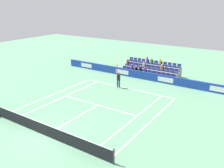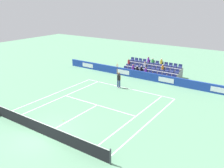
{
  "view_description": "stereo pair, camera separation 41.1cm",
  "coord_description": "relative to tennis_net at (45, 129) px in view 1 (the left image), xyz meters",
  "views": [
    {
      "loc": [
        -12.47,
        10.13,
        9.3
      ],
      "look_at": [
        0.45,
        -9.51,
        1.1
      ],
      "focal_mm": 38.77,
      "sensor_mm": 36.0,
      "label": 1
    },
    {
      "loc": [
        -12.81,
        9.9,
        9.3
      ],
      "look_at": [
        0.45,
        -9.51,
        1.1
      ],
      "focal_mm": 38.77,
      "sensor_mm": 36.0,
      "label": 2
    }
  ],
  "objects": [
    {
      "name": "line_service",
      "position": [
        0.0,
        -6.4,
        -0.49
      ],
      "size": [
        8.23,
        0.1,
        0.01
      ],
      "primitive_type": "cube",
      "color": "white",
      "rests_on": "ground"
    },
    {
      "name": "line_centre_service",
      "position": [
        0.0,
        -3.2,
        -0.49
      ],
      "size": [
        0.1,
        6.4,
        0.01
      ],
      "primitive_type": "cube",
      "color": "white",
      "rests_on": "ground"
    },
    {
      "name": "tennis_net",
      "position": [
        0.0,
        0.0,
        0.0
      ],
      "size": [
        11.97,
        0.1,
        1.07
      ],
      "color": "#33383D",
      "rests_on": "ground"
    },
    {
      "name": "line_singles_sideline_right",
      "position": [
        -4.12,
        -5.95,
        -0.49
      ],
      "size": [
        0.1,
        11.89,
        0.01
      ],
      "primitive_type": "cube",
      "color": "white",
      "rests_on": "ground"
    },
    {
      "name": "line_doubles_sideline_left",
      "position": [
        5.49,
        -5.95,
        -0.49
      ],
      "size": [
        0.1,
        11.89,
        0.01
      ],
      "primitive_type": "cube",
      "color": "white",
      "rests_on": "ground"
    },
    {
      "name": "line_baseline",
      "position": [
        0.0,
        -11.89,
        -0.49
      ],
      "size": [
        10.97,
        0.1,
        0.01
      ],
      "primitive_type": "cube",
      "color": "white",
      "rests_on": "ground"
    },
    {
      "name": "sponsor_barrier",
      "position": [
        0.0,
        -15.78,
        -0.01
      ],
      "size": [
        23.65,
        0.22,
        0.97
      ],
      "color": "#193899",
      "rests_on": "ground"
    },
    {
      "name": "line_singles_sideline_left",
      "position": [
        4.12,
        -5.95,
        -0.49
      ],
      "size": [
        0.1,
        11.89,
        0.01
      ],
      "primitive_type": "cube",
      "color": "white",
      "rests_on": "ground"
    },
    {
      "name": "stadium_stand",
      "position": [
        0.02,
        -18.09,
        0.06
      ],
      "size": [
        7.44,
        2.85,
        2.18
      ],
      "color": "gray",
      "rests_on": "ground"
    },
    {
      "name": "line_doubles_sideline_right",
      "position": [
        -5.49,
        -5.95,
        -0.49
      ],
      "size": [
        0.1,
        11.89,
        0.01
      ],
      "primitive_type": "cube",
      "color": "white",
      "rests_on": "ground"
    },
    {
      "name": "tennis_player",
      "position": [
        0.92,
        -11.51,
        0.5
      ],
      "size": [
        0.53,
        0.36,
        2.85
      ],
      "color": "navy",
      "rests_on": "ground"
    },
    {
      "name": "ground_plane",
      "position": [
        0.0,
        0.0,
        -0.49
      ],
      "size": [
        80.0,
        80.0,
        0.0
      ],
      "primitive_type": "plane",
      "color": "#669E77"
    },
    {
      "name": "loose_tennis_ball",
      "position": [
        0.36,
        -2.35,
        -0.46
      ],
      "size": [
        0.07,
        0.07,
        0.07
      ],
      "primitive_type": "sphere",
      "color": "#D1E533",
      "rests_on": "ground"
    },
    {
      "name": "line_centre_mark",
      "position": [
        0.0,
        -11.79,
        -0.49
      ],
      "size": [
        0.1,
        0.2,
        0.01
      ],
      "primitive_type": "cube",
      "color": "white",
      "rests_on": "ground"
    }
  ]
}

